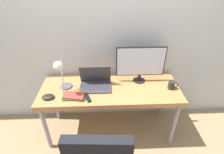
% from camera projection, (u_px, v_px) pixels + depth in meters
% --- Properties ---
extents(ground_plane, '(12.00, 12.00, 0.00)m').
position_uv_depth(ground_plane, '(111.00, 148.00, 2.28)').
color(ground_plane, '#937A56').
extents(wall_back, '(8.00, 0.05, 2.60)m').
position_uv_depth(wall_back, '(109.00, 34.00, 2.16)').
color(wall_back, silver).
rests_on(wall_back, ground_plane).
extents(desk, '(1.70, 0.63, 0.75)m').
position_uv_depth(desk, '(110.00, 92.00, 2.18)').
color(desk, '#B77542').
rests_on(desk, ground_plane).
extents(laptop, '(0.38, 0.26, 0.26)m').
position_uv_depth(laptop, '(95.00, 83.00, 2.14)').
color(laptop, '#38383D').
rests_on(laptop, desk).
extents(monitor, '(0.60, 0.16, 0.47)m').
position_uv_depth(monitor, '(141.00, 63.00, 2.13)').
color(monitor, black).
rests_on(monitor, desk).
extents(desk_lamp, '(0.15, 0.30, 0.44)m').
position_uv_depth(desk_lamp, '(61.00, 72.00, 1.90)').
color(desk_lamp, '#4C4C51').
rests_on(desk_lamp, desk).
extents(book_stack, '(0.26, 0.17, 0.04)m').
position_uv_depth(book_stack, '(74.00, 96.00, 1.98)').
color(book_stack, '#286B47').
rests_on(book_stack, desk).
extents(tv_remote, '(0.10, 0.17, 0.02)m').
position_uv_depth(tv_remote, '(87.00, 97.00, 1.98)').
color(tv_remote, black).
rests_on(tv_remote, desk).
extents(mug, '(0.12, 0.08, 0.10)m').
position_uv_depth(mug, '(172.00, 85.00, 2.11)').
color(mug, black).
rests_on(mug, desk).
extents(game_controller, '(0.14, 0.11, 0.04)m').
position_uv_depth(game_controller, '(48.00, 97.00, 1.97)').
color(game_controller, black).
rests_on(game_controller, desk).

